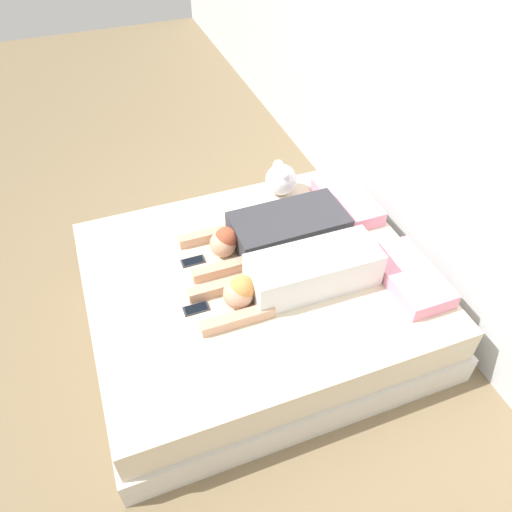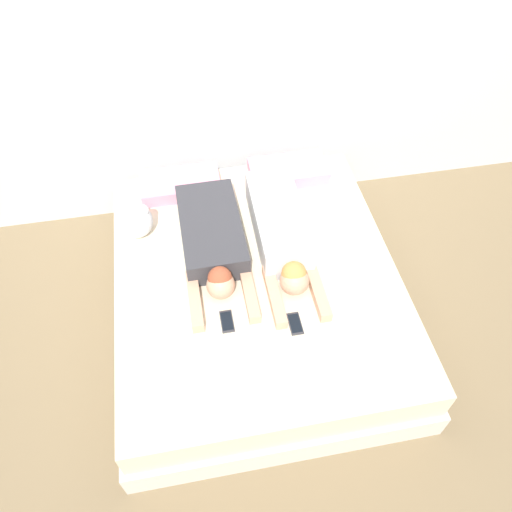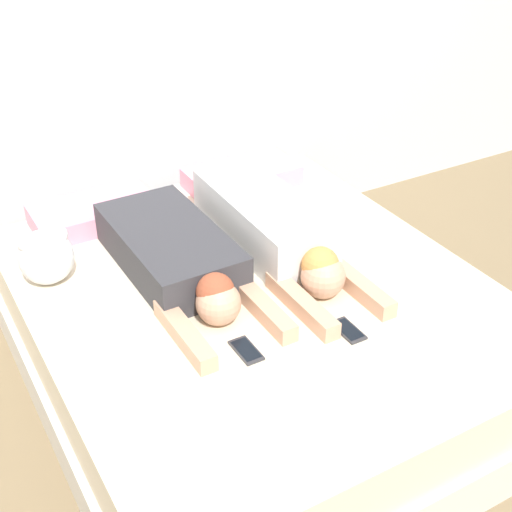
{
  "view_description": "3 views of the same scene",
  "coord_description": "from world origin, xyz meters",
  "px_view_note": "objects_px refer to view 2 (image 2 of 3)",
  "views": [
    {
      "loc": [
        2.05,
        -0.77,
        2.72
      ],
      "look_at": [
        0.0,
        0.0,
        0.61
      ],
      "focal_mm": 35.0,
      "sensor_mm": 36.0,
      "label": 1
    },
    {
      "loc": [
        -0.36,
        -1.94,
        2.97
      ],
      "look_at": [
        0.0,
        0.0,
        0.61
      ],
      "focal_mm": 35.0,
      "sensor_mm": 36.0,
      "label": 2
    },
    {
      "loc": [
        -1.21,
        -2.11,
        2.14
      ],
      "look_at": [
        0.0,
        0.0,
        0.61
      ],
      "focal_mm": 50.0,
      "sensor_mm": 36.0,
      "label": 3
    }
  ],
  "objects_px": {
    "person_right": "(281,232)",
    "cell_phone_right": "(295,324)",
    "bed": "(256,292)",
    "plush_toy": "(135,220)",
    "person_left": "(213,240)",
    "cell_phone_left": "(227,321)",
    "pillow_head_left": "(181,185)",
    "pillow_head_right": "(288,171)"
  },
  "relations": [
    {
      "from": "pillow_head_left",
      "to": "cell_phone_left",
      "type": "height_order",
      "value": "pillow_head_left"
    },
    {
      "from": "bed",
      "to": "cell_phone_left",
      "type": "xyz_separation_m",
      "value": [
        -0.24,
        -0.34,
        0.24
      ]
    },
    {
      "from": "cell_phone_left",
      "to": "cell_phone_right",
      "type": "relative_size",
      "value": 1.0
    },
    {
      "from": "cell_phone_right",
      "to": "person_right",
      "type": "bearing_deg",
      "value": 85.51
    },
    {
      "from": "person_left",
      "to": "bed",
      "type": "bearing_deg",
      "value": -43.86
    },
    {
      "from": "cell_phone_left",
      "to": "cell_phone_right",
      "type": "xyz_separation_m",
      "value": [
        0.39,
        -0.09,
        0.0
      ]
    },
    {
      "from": "person_right",
      "to": "plush_toy",
      "type": "distance_m",
      "value": 0.97
    },
    {
      "from": "person_right",
      "to": "cell_phone_left",
      "type": "bearing_deg",
      "value": -129.09
    },
    {
      "from": "person_right",
      "to": "bed",
      "type": "bearing_deg",
      "value": -135.55
    },
    {
      "from": "plush_toy",
      "to": "person_right",
      "type": "bearing_deg",
      "value": -16.32
    },
    {
      "from": "bed",
      "to": "person_right",
      "type": "xyz_separation_m",
      "value": [
        0.2,
        0.2,
        0.35
      ]
    },
    {
      "from": "pillow_head_left",
      "to": "cell_phone_right",
      "type": "distance_m",
      "value": 1.4
    },
    {
      "from": "pillow_head_right",
      "to": "cell_phone_right",
      "type": "bearing_deg",
      "value": -100.96
    },
    {
      "from": "bed",
      "to": "plush_toy",
      "type": "height_order",
      "value": "plush_toy"
    },
    {
      "from": "pillow_head_left",
      "to": "cell_phone_right",
      "type": "xyz_separation_m",
      "value": [
        0.56,
        -1.29,
        -0.05
      ]
    },
    {
      "from": "bed",
      "to": "pillow_head_left",
      "type": "height_order",
      "value": "pillow_head_left"
    },
    {
      "from": "person_left",
      "to": "cell_phone_left",
      "type": "bearing_deg",
      "value": -89.66
    },
    {
      "from": "cell_phone_left",
      "to": "plush_toy",
      "type": "height_order",
      "value": "plush_toy"
    },
    {
      "from": "pillow_head_right",
      "to": "pillow_head_left",
      "type": "bearing_deg",
      "value": 180.0
    },
    {
      "from": "bed",
      "to": "pillow_head_left",
      "type": "xyz_separation_m",
      "value": [
        -0.4,
        0.85,
        0.28
      ]
    },
    {
      "from": "pillow_head_right",
      "to": "cell_phone_left",
      "type": "relative_size",
      "value": 3.78
    },
    {
      "from": "pillow_head_left",
      "to": "cell_phone_right",
      "type": "relative_size",
      "value": 3.78
    },
    {
      "from": "person_left",
      "to": "cell_phone_right",
      "type": "relative_size",
      "value": 7.23
    },
    {
      "from": "bed",
      "to": "cell_phone_right",
      "type": "relative_size",
      "value": 14.1
    },
    {
      "from": "person_left",
      "to": "person_right",
      "type": "distance_m",
      "value": 0.45
    },
    {
      "from": "cell_phone_right",
      "to": "pillow_head_left",
      "type": "bearing_deg",
      "value": 113.39
    },
    {
      "from": "bed",
      "to": "person_left",
      "type": "height_order",
      "value": "person_left"
    },
    {
      "from": "person_right",
      "to": "cell_phone_right",
      "type": "height_order",
      "value": "person_right"
    },
    {
      "from": "bed",
      "to": "cell_phone_left",
      "type": "relative_size",
      "value": 14.1
    },
    {
      "from": "pillow_head_right",
      "to": "plush_toy",
      "type": "relative_size",
      "value": 2.35
    },
    {
      "from": "person_right",
      "to": "cell_phone_right",
      "type": "bearing_deg",
      "value": -94.49
    },
    {
      "from": "person_right",
      "to": "plush_toy",
      "type": "bearing_deg",
      "value": 163.68
    },
    {
      "from": "person_left",
      "to": "cell_phone_left",
      "type": "height_order",
      "value": "person_left"
    },
    {
      "from": "bed",
      "to": "plush_toy",
      "type": "relative_size",
      "value": 8.78
    },
    {
      "from": "cell_phone_right",
      "to": "person_left",
      "type": "bearing_deg",
      "value": 120.72
    },
    {
      "from": "pillow_head_right",
      "to": "person_right",
      "type": "bearing_deg",
      "value": -106.96
    },
    {
      "from": "bed",
      "to": "cell_phone_left",
      "type": "bearing_deg",
      "value": -124.7
    },
    {
      "from": "pillow_head_left",
      "to": "person_right",
      "type": "relative_size",
      "value": 0.5
    },
    {
      "from": "person_right",
      "to": "cell_phone_left",
      "type": "height_order",
      "value": "person_right"
    },
    {
      "from": "cell_phone_left",
      "to": "plush_toy",
      "type": "distance_m",
      "value": 0.96
    },
    {
      "from": "bed",
      "to": "person_right",
      "type": "relative_size",
      "value": 1.86
    },
    {
      "from": "person_right",
      "to": "cell_phone_right",
      "type": "xyz_separation_m",
      "value": [
        -0.05,
        -0.63,
        -0.11
      ]
    }
  ]
}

